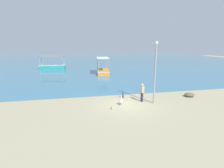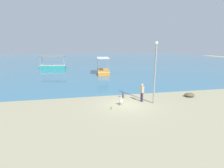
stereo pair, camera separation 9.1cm
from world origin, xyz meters
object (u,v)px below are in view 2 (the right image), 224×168
(fishing_boat_outer, at_px, (103,71))
(net_pile, at_px, (190,95))
(fishing_boat_near_right, at_px, (53,66))
(glass_bottle, at_px, (111,108))
(pelican, at_px, (121,101))
(lamp_post, at_px, (155,69))
(mooring_bollard, at_px, (123,94))
(fisherman_standing, at_px, (142,92))

(fishing_boat_outer, xyz_separation_m, net_pile, (6.34, -15.83, -0.34))
(fishing_boat_near_right, bearing_deg, glass_bottle, -73.89)
(fishing_boat_outer, xyz_separation_m, pelican, (-1.05, -16.81, -0.16))
(lamp_post, distance_m, net_pile, 5.39)
(fishing_boat_near_right, relative_size, fishing_boat_outer, 1.05)
(fishing_boat_outer, relative_size, mooring_bollard, 7.15)
(fisherman_standing, distance_m, net_pile, 5.36)
(lamp_post, bearing_deg, fishing_boat_near_right, 114.56)
(fisherman_standing, bearing_deg, lamp_post, -36.82)
(fishing_boat_near_right, bearing_deg, lamp_post, -65.44)
(fisherman_standing, bearing_deg, fishing_boat_near_right, 113.46)
(mooring_bollard, bearing_deg, pelican, -109.90)
(lamp_post, distance_m, fisherman_standing, 2.41)
(fishing_boat_near_right, bearing_deg, fishing_boat_outer, -40.48)
(fishing_boat_near_right, relative_size, lamp_post, 1.02)
(mooring_bollard, xyz_separation_m, net_pile, (6.67, -1.02, -0.20))
(pelican, xyz_separation_m, glass_bottle, (-1.05, -0.85, -0.27))
(mooring_bollard, distance_m, fisherman_standing, 2.09)
(fishing_boat_near_right, xyz_separation_m, mooring_bollard, (9.23, -22.96, -0.19))
(mooring_bollard, xyz_separation_m, glass_bottle, (-1.77, -2.85, -0.29))
(lamp_post, height_order, net_pile, lamp_post)
(fishing_boat_near_right, xyz_separation_m, fisherman_standing, (10.61, -24.44, 0.32))
(lamp_post, xyz_separation_m, fisherman_standing, (-0.86, 0.64, -2.15))
(fishing_boat_outer, height_order, net_pile, fishing_boat_outer)
(pelican, distance_m, glass_bottle, 1.38)
(glass_bottle, bearing_deg, mooring_bollard, 58.12)
(fishing_boat_outer, distance_m, pelican, 16.84)
(lamp_post, height_order, mooring_bollard, lamp_post)
(fishing_boat_outer, bearing_deg, pelican, -93.59)
(mooring_bollard, height_order, net_pile, mooring_bollard)
(fisherman_standing, bearing_deg, glass_bottle, -156.55)
(pelican, distance_m, net_pile, 7.46)
(fishing_boat_near_right, relative_size, pelican, 6.89)
(fisherman_standing, bearing_deg, pelican, -166.16)
(mooring_bollard, height_order, glass_bottle, mooring_bollard)
(pelican, bearing_deg, glass_bottle, -140.98)
(fishing_boat_near_right, height_order, pelican, fishing_boat_near_right)
(fisherman_standing, relative_size, glass_bottle, 6.26)
(glass_bottle, bearing_deg, fishing_boat_near_right, 106.11)
(net_pile, bearing_deg, glass_bottle, -167.80)
(mooring_bollard, distance_m, glass_bottle, 3.37)
(pelican, bearing_deg, fishing_boat_near_right, 108.81)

